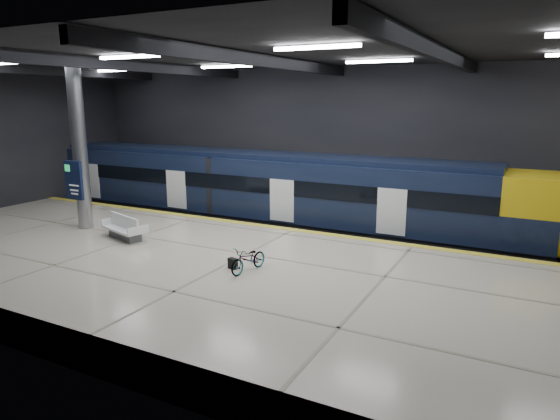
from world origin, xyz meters
The scene contains 10 objects.
ground centered at (0.00, 0.00, 0.00)m, with size 30.00×30.00×0.00m, color black.
room_shell centered at (0.00, 0.00, 5.72)m, with size 30.10×16.10×8.05m.
platform centered at (0.00, -2.50, 0.55)m, with size 30.00×11.00×1.10m, color beige.
safety_strip centered at (0.00, 2.75, 1.11)m, with size 30.00×0.40×0.01m, color gold.
rails centered at (0.00, 5.50, 0.08)m, with size 30.00×1.52×0.16m.
train centered at (-2.43, 5.50, 2.06)m, with size 29.40×2.84×3.79m.
bench centered at (-5.25, -1.53, 1.43)m, with size 2.30×1.48×0.94m.
bicycle centered at (1.03, -2.56, 1.51)m, with size 0.55×1.57×0.83m, color #99999E.
pannier_bag centered at (0.43, -2.56, 1.28)m, with size 0.30×0.18×0.35m, color black.
info_column centered at (-8.00, -1.03, 4.46)m, with size 0.90×0.78×6.90m.
Camera 1 is at (8.87, -15.44, 6.47)m, focal length 32.00 mm.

